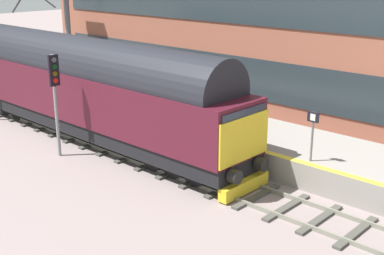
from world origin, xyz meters
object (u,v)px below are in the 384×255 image
(diesel_locomotive, at_px, (85,86))
(waiting_passenger, at_px, (133,88))
(signal_post_near, at_px, (55,91))
(platform_number_sign, at_px, (313,129))

(diesel_locomotive, relative_size, waiting_passenger, 11.27)
(signal_post_near, height_order, platform_number_sign, signal_post_near)
(diesel_locomotive, relative_size, signal_post_near, 4.31)
(signal_post_near, bearing_deg, platform_number_sign, -65.25)
(signal_post_near, bearing_deg, diesel_locomotive, 25.70)
(platform_number_sign, xyz_separation_m, waiting_passenger, (0.45, 10.09, -0.22))
(signal_post_near, distance_m, platform_number_sign, 10.33)
(waiting_passenger, bearing_deg, signal_post_near, 120.13)
(platform_number_sign, height_order, waiting_passenger, platform_number_sign)
(diesel_locomotive, distance_m, signal_post_near, 2.53)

